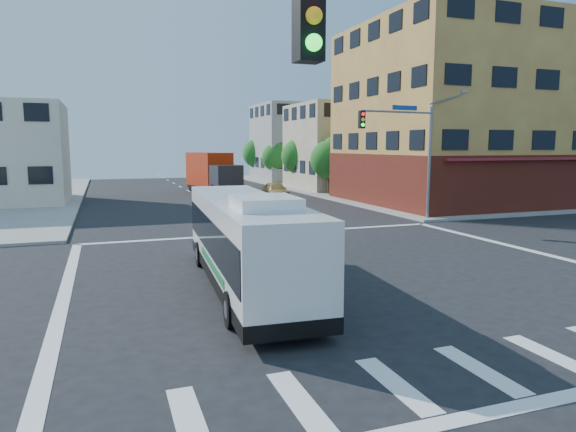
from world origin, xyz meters
name	(u,v)px	position (x,y,z in m)	size (l,w,h in m)	color
ground	(350,275)	(0.00, 0.00, 0.00)	(120.00, 120.00, 0.00)	black
sidewalk_ne	(478,183)	(35.00, 35.00, 0.07)	(50.00, 50.00, 0.15)	gray
corner_building_ne	(470,130)	(19.99, 18.48, 5.89)	(18.10, 15.44, 14.00)	gold
building_east_near	(350,147)	(16.98, 33.98, 4.51)	(12.06, 10.06, 9.00)	beige
building_east_far	(303,143)	(16.98, 47.98, 5.01)	(12.06, 10.06, 10.00)	gray
signal_mast_ne	(408,140)	(9.08, 10.62, 4.98)	(7.91, 1.13, 8.07)	slate
street_tree_a	(331,157)	(11.90, 27.92, 3.59)	(3.60, 3.60, 5.53)	#341D13
street_tree_b	(300,154)	(11.90, 35.92, 3.75)	(3.80, 3.80, 5.79)	#341D13
street_tree_c	(276,155)	(11.90, 43.92, 3.46)	(3.40, 3.40, 5.29)	#341D13
street_tree_d	(258,151)	(11.90, 51.92, 3.88)	(4.00, 4.00, 6.03)	#341D13
transit_bus	(246,240)	(-3.95, -0.39, 1.60)	(3.09, 11.17, 3.27)	black
box_truck	(213,174)	(1.93, 33.71, 1.92)	(4.11, 9.12, 3.96)	#25252A
parked_car	(276,190)	(6.09, 26.81, 0.73)	(1.72, 4.28, 1.46)	tan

